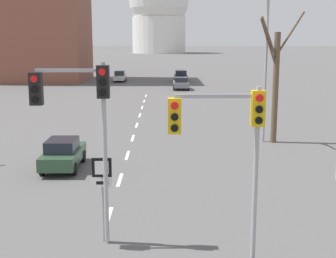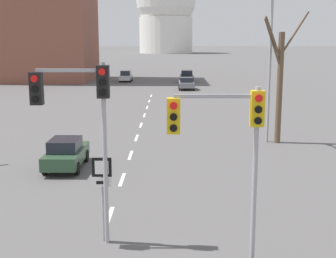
% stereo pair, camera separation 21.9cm
% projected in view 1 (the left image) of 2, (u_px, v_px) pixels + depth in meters
% --- Properties ---
extents(lane_stripe_1, '(0.16, 2.00, 0.01)m').
position_uv_depth(lane_stripe_1, '(108.00, 217.00, 16.61)').
color(lane_stripe_1, silver).
rests_on(lane_stripe_1, ground_plane).
extents(lane_stripe_2, '(0.16, 2.00, 0.01)m').
position_uv_depth(lane_stripe_2, '(120.00, 180.00, 21.02)').
color(lane_stripe_2, silver).
rests_on(lane_stripe_2, ground_plane).
extents(lane_stripe_3, '(0.16, 2.00, 0.01)m').
position_uv_depth(lane_stripe_3, '(127.00, 155.00, 25.44)').
color(lane_stripe_3, silver).
rests_on(lane_stripe_3, ground_plane).
extents(lane_stripe_4, '(0.16, 2.00, 0.01)m').
position_uv_depth(lane_stripe_4, '(133.00, 138.00, 29.86)').
color(lane_stripe_4, silver).
rests_on(lane_stripe_4, ground_plane).
extents(lane_stripe_5, '(0.16, 2.00, 0.01)m').
position_uv_depth(lane_stripe_5, '(137.00, 125.00, 34.28)').
color(lane_stripe_5, silver).
rests_on(lane_stripe_5, ground_plane).
extents(lane_stripe_6, '(0.16, 2.00, 0.01)m').
position_uv_depth(lane_stripe_6, '(140.00, 115.00, 38.69)').
color(lane_stripe_6, silver).
rests_on(lane_stripe_6, ground_plane).
extents(lane_stripe_7, '(0.16, 2.00, 0.01)m').
position_uv_depth(lane_stripe_7, '(142.00, 107.00, 43.11)').
color(lane_stripe_7, silver).
rests_on(lane_stripe_7, ground_plane).
extents(lane_stripe_8, '(0.16, 2.00, 0.01)m').
position_uv_depth(lane_stripe_8, '(144.00, 101.00, 47.53)').
color(lane_stripe_8, silver).
rests_on(lane_stripe_8, ground_plane).
extents(lane_stripe_9, '(0.16, 2.00, 0.01)m').
position_uv_depth(lane_stripe_9, '(146.00, 96.00, 51.95)').
color(lane_stripe_9, silver).
rests_on(lane_stripe_9, ground_plane).
extents(traffic_signal_centre_tall, '(2.32, 0.34, 5.59)m').
position_uv_depth(traffic_signal_centre_tall, '(81.00, 108.00, 13.73)').
color(traffic_signal_centre_tall, '#9E9EA3').
rests_on(traffic_signal_centre_tall, ground_plane).
extents(traffic_signal_near_right, '(2.59, 0.34, 4.99)m').
position_uv_depth(traffic_signal_near_right, '(228.00, 131.00, 12.56)').
color(traffic_signal_near_right, '#9E9EA3').
rests_on(traffic_signal_near_right, ground_plane).
extents(route_sign_post, '(0.60, 0.08, 2.75)m').
position_uv_depth(route_sign_post, '(102.00, 184.00, 14.27)').
color(route_sign_post, '#9E9EA3').
rests_on(route_sign_post, ground_plane).
extents(street_lamp_right, '(1.99, 0.36, 9.28)m').
position_uv_depth(street_lamp_right, '(261.00, 50.00, 27.80)').
color(street_lamp_right, '#9E9EA3').
rests_on(street_lamp_right, ground_plane).
extents(sedan_near_left, '(1.72, 4.18, 1.64)m').
position_uv_depth(sedan_near_left, '(120.00, 76.00, 68.75)').
color(sedan_near_left, '#B7B7BC').
rests_on(sedan_near_left, ground_plane).
extents(sedan_near_right, '(1.95, 4.58, 1.71)m').
position_uv_depth(sedan_near_right, '(181.00, 76.00, 68.45)').
color(sedan_near_right, black).
rests_on(sedan_near_right, ground_plane).
extents(sedan_mid_centre, '(1.95, 3.92, 1.54)m').
position_uv_depth(sedan_mid_centre, '(181.00, 83.00, 58.18)').
color(sedan_mid_centre, slate).
rests_on(sedan_mid_centre, ground_plane).
extents(sedan_far_left, '(1.70, 3.84, 1.49)m').
position_uv_depth(sedan_far_left, '(63.00, 154.00, 22.71)').
color(sedan_far_left, '#2D4C33').
rests_on(sedan_far_left, ground_plane).
extents(bare_tree_right_near, '(3.03, 2.08, 7.85)m').
position_uv_depth(bare_tree_right_near, '(276.00, 81.00, 27.91)').
color(bare_tree_right_near, brown).
rests_on(bare_tree_right_near, ground_plane).
extents(capitol_dome, '(25.76, 25.76, 36.39)m').
position_uv_depth(capitol_dome, '(159.00, 12.00, 202.72)').
color(capitol_dome, silver).
rests_on(capitol_dome, ground_plane).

